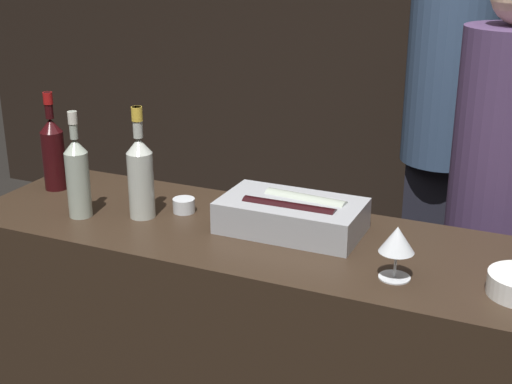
% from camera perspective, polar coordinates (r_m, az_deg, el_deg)
% --- Properties ---
extents(wall_back_chalkboard, '(6.40, 0.06, 2.80)m').
position_cam_1_polar(wall_back_chalkboard, '(4.30, 13.06, 13.31)').
color(wall_back_chalkboard, black).
rests_on(wall_back_chalkboard, ground_plane).
extents(bar_counter, '(1.87, 0.59, 1.00)m').
position_cam_1_polar(bar_counter, '(2.44, -0.29, -14.00)').
color(bar_counter, '#2D2116').
rests_on(bar_counter, ground_plane).
extents(ice_bin_with_bottles, '(0.43, 0.25, 0.11)m').
position_cam_1_polar(ice_bin_with_bottles, '(2.19, 2.94, -1.81)').
color(ice_bin_with_bottles, '#9EA0A5').
rests_on(ice_bin_with_bottles, bar_counter).
extents(wine_glass, '(0.10, 0.10, 0.15)m').
position_cam_1_polar(wine_glass, '(1.91, 11.21, -3.88)').
color(wine_glass, silver).
rests_on(wine_glass, bar_counter).
extents(candle_votive, '(0.07, 0.07, 0.05)m').
position_cam_1_polar(candle_votive, '(2.36, -5.79, -1.06)').
color(candle_votive, silver).
rests_on(candle_votive, bar_counter).
extents(rose_wine_bottle, '(0.08, 0.08, 0.36)m').
position_cam_1_polar(rose_wine_bottle, '(2.30, -9.23, 1.46)').
color(rose_wine_bottle, '#B2B7AD').
rests_on(rose_wine_bottle, bar_counter).
extents(white_wine_bottle, '(0.08, 0.08, 0.35)m').
position_cam_1_polar(white_wine_bottle, '(2.34, -14.08, 1.34)').
color(white_wine_bottle, '#9EA899').
rests_on(white_wine_bottle, bar_counter).
extents(red_wine_bottle_tall, '(0.08, 0.08, 0.35)m').
position_cam_1_polar(red_wine_bottle_tall, '(2.63, -15.92, 3.20)').
color(red_wine_bottle_tall, black).
rests_on(red_wine_bottle_tall, bar_counter).
extents(person_in_hoodie, '(0.35, 0.35, 1.79)m').
position_cam_1_polar(person_in_hoodie, '(2.63, 18.88, -0.19)').
color(person_in_hoodie, black).
rests_on(person_in_hoodie, ground_plane).
extents(person_blond_tee, '(0.39, 0.39, 1.86)m').
position_cam_1_polar(person_blond_tee, '(3.40, 14.94, 5.21)').
color(person_blond_tee, black).
rests_on(person_blond_tee, ground_plane).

